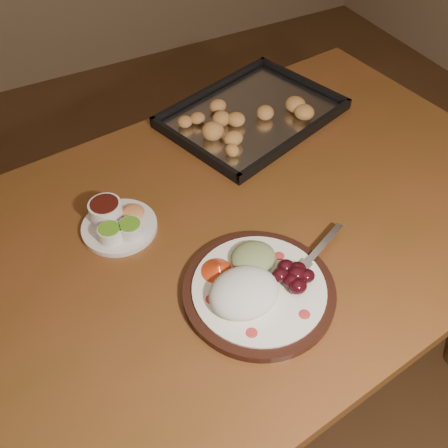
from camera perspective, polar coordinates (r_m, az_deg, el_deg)
ground at (r=1.79m, az=0.93°, el=-13.35°), size 4.00×4.00×0.00m
dining_table at (r=1.18m, az=0.44°, el=-3.27°), size 1.59×1.07×0.75m
dinner_plate at (r=0.97m, az=3.68°, el=-7.14°), size 0.39×0.30×0.07m
condiment_saucer at (r=1.10m, az=-12.19°, el=0.22°), size 0.16×0.16×0.06m
baking_tray at (r=1.40m, az=3.23°, el=12.52°), size 0.53×0.45×0.05m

